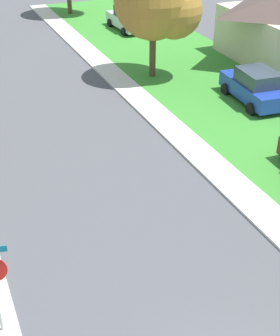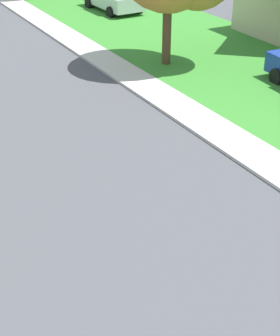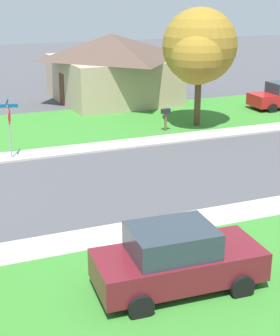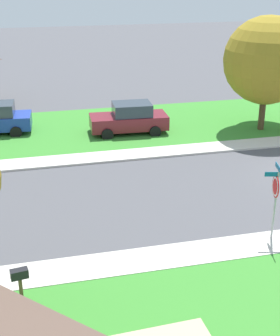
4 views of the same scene
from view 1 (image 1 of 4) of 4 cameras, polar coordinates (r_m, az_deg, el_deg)
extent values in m
cube|color=beige|center=(21.42, 5.38, 3.08)|extent=(1.40, 56.00, 0.10)
cube|color=#38842D|center=(23.85, 15.43, 5.04)|extent=(8.00, 56.00, 0.08)
cube|color=#1E389E|center=(25.68, 13.14, 8.85)|extent=(2.15, 4.43, 0.76)
cube|color=#2D3842|center=(25.27, 13.56, 10.19)|extent=(1.77, 2.23, 0.68)
cylinder|color=black|center=(26.45, 9.90, 8.97)|extent=(0.29, 0.66, 0.64)
cylinder|color=black|center=(27.32, 13.29, 9.31)|extent=(0.29, 0.66, 0.64)
cylinder|color=black|center=(24.34, 12.76, 6.67)|extent=(0.29, 0.66, 0.64)
cube|color=silver|center=(37.90, -1.40, 16.69)|extent=(1.95, 4.36, 0.76)
cube|color=#2D3842|center=(37.56, -1.28, 17.69)|extent=(1.67, 2.15, 0.68)
cylinder|color=black|center=(38.85, -3.49, 16.42)|extent=(0.26, 0.65, 0.64)
cylinder|color=black|center=(39.53, -0.97, 16.72)|extent=(0.26, 0.65, 0.64)
cylinder|color=black|center=(36.47, -1.85, 15.49)|extent=(0.26, 0.65, 0.64)
cylinder|color=black|center=(37.20, 0.79, 15.82)|extent=(0.26, 0.65, 0.64)
cylinder|color=#4C3823|center=(28.29, 1.47, 13.20)|extent=(0.36, 0.36, 2.81)
sphere|color=olive|center=(27.55, 1.55, 18.95)|extent=(4.27, 4.27, 4.27)
sphere|color=olive|center=(27.52, 4.03, 17.74)|extent=(2.99, 2.99, 2.99)
cube|color=#51331E|center=(35.88, 14.59, 15.51)|extent=(1.00, 0.08, 2.10)
camera|label=2|loc=(7.64, -19.90, 5.48)|focal=54.74mm
camera|label=3|loc=(24.06, 52.59, 12.83)|focal=54.79mm
camera|label=4|loc=(21.79, -63.16, 12.10)|focal=52.74mm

